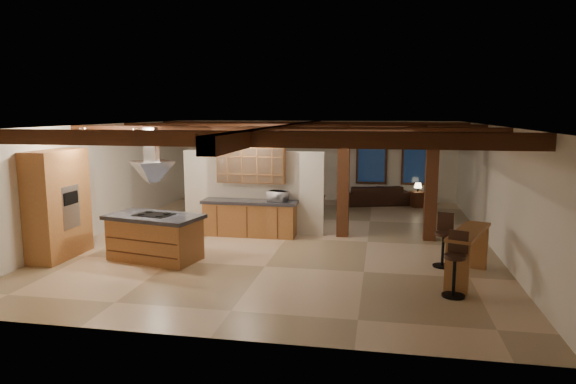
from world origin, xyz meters
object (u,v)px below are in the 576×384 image
Objects in this scene: bar_counter at (468,247)px; dining_table at (290,206)px; kitchen_island at (155,237)px; sofa at (374,195)px.

dining_table is at bearing 128.55° from bar_counter.
kitchen_island is 0.96× the size of sofa.
kitchen_island is 1.32× the size of dining_table.
kitchen_island reaches higher than sofa.
sofa is (4.64, 7.71, -0.17)m from kitchen_island.
sofa is at bearing 47.98° from dining_table.
kitchen_island reaches higher than bar_counter.
kitchen_island is at bearing 178.12° from bar_counter.
bar_counter is at bearing -1.88° from kitchen_island.
sofa is at bearing 103.50° from bar_counter.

